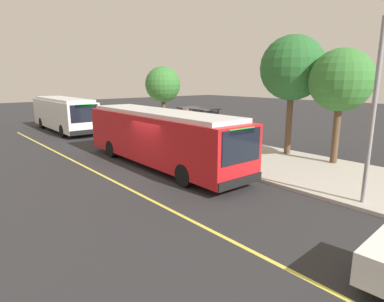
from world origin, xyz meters
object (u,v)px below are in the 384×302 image
route_sign_post (186,124)px  pedestrian_commuter (205,141)px  transit_bus_second (64,113)px  waiting_bench (200,136)px  transit_bus_main (160,136)px

route_sign_post → pedestrian_commuter: (1.30, 0.32, -0.84)m
transit_bus_second → pedestrian_commuter: size_ratio=6.05×
transit_bus_second → route_sign_post: size_ratio=3.65×
waiting_bench → pedestrian_commuter: pedestrian_commuter is taller
transit_bus_second → waiting_bench: size_ratio=6.39×
transit_bus_main → transit_bus_second: same height
route_sign_post → pedestrian_commuter: bearing=14.0°
transit_bus_second → route_sign_post: (14.74, 2.04, 0.34)m
transit_bus_main → pedestrian_commuter: bearing=76.7°
waiting_bench → transit_bus_second: bearing=-157.4°
transit_bus_main → route_sign_post: 2.43m
waiting_bench → route_sign_post: (2.31, -3.14, 1.32)m
route_sign_post → transit_bus_main: bearing=-73.8°
transit_bus_second → waiting_bench: transit_bus_second is taller
transit_bus_main → waiting_bench: size_ratio=7.26×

